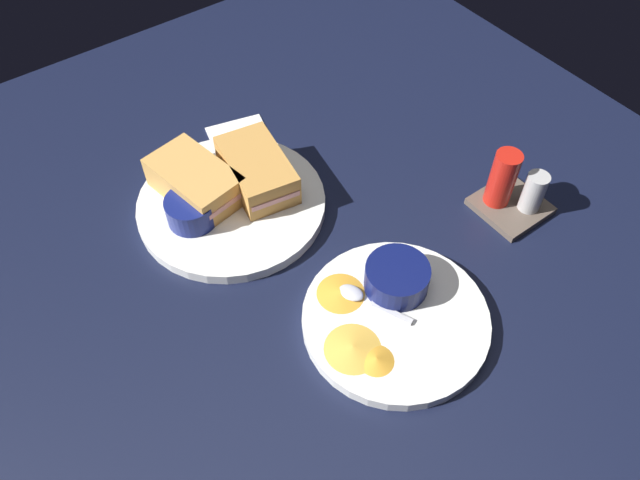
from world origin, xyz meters
TOP-DOWN VIEW (x-y plane):
  - ground_plane at (0.00, 0.00)cm, footprint 110.00×110.00cm
  - plate_sandwich_main at (-7.61, -8.18)cm, footprint 26.20×26.20cm
  - sandwich_half_near at (-8.32, -3.25)cm, footprint 14.26×9.71cm
  - sandwich_half_far at (-11.53, -11.25)cm, footprint 14.29×9.78cm
  - ramekin_dark_sauce at (-7.70, -14.07)cm, footprint 6.81×6.81cm
  - spoon_by_dark_ramekin at (-7.98, -8.61)cm, footprint 2.36×9.91cm
  - plate_chips_companion at (20.27, -2.00)cm, footprint 22.70×22.70cm
  - ramekin_light_gravy at (16.86, 0.84)cm, footprint 7.97×7.97cm
  - spoon_by_gravy_ramekin at (15.82, -3.92)cm, footprint 9.64×5.29cm
  - plantain_chip_scatter at (18.11, -4.98)cm, footprint 16.53×18.81cm
  - condiment_caddy at (15.20, 23.00)cm, footprint 9.00×9.00cm
  - paper_napkin_folded at (-18.02, -0.39)cm, footprint 12.89×11.44cm

SIDE VIEW (x-z plane):
  - ground_plane at x=0.00cm, z-range -3.00..0.00cm
  - paper_napkin_folded at x=-18.02cm, z-range 0.00..0.40cm
  - plate_sandwich_main at x=-7.61cm, z-range 0.00..1.60cm
  - plate_chips_companion at x=20.27cm, z-range 0.00..1.60cm
  - plantain_chip_scatter at x=18.11cm, z-range 1.60..2.20cm
  - spoon_by_dark_ramekin at x=-7.98cm, z-range 1.56..2.36cm
  - spoon_by_gravy_ramekin at x=15.82cm, z-range 1.56..2.36cm
  - condiment_caddy at x=15.20cm, z-range -1.34..8.16cm
  - ramekin_light_gravy at x=16.86cm, z-range 1.74..5.27cm
  - ramekin_dark_sauce at x=-7.70cm, z-range 1.74..5.41cm
  - sandwich_half_near at x=-8.32cm, z-range 1.60..6.40cm
  - sandwich_half_far at x=-11.53cm, z-range 1.60..6.40cm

